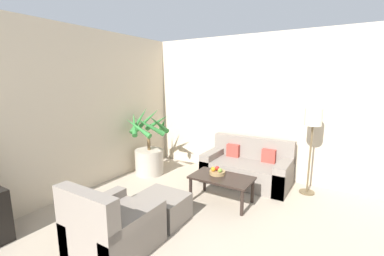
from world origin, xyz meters
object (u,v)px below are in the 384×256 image
object	(u,v)px
sofa_loveseat	(247,168)
orange_fruit	(213,169)
potted_palm	(149,152)
coffee_table	(222,180)
apple_green	(220,170)
fruit_bowl	(217,172)
armchair	(112,228)
apple_red	(217,168)
ottoman	(162,207)
floor_lamp	(313,124)

from	to	relation	value
sofa_loveseat	orange_fruit	size ratio (longest dim) A/B	20.76
potted_palm	coffee_table	world-z (taller)	potted_palm
apple_green	potted_palm	bearing A→B (deg)	169.09
fruit_bowl	armchair	xyz separation A→B (m)	(-0.43, -1.74, -0.17)
apple_red	ottoman	world-z (taller)	apple_red
floor_lamp	coffee_table	xyz separation A→B (m)	(-1.09, -1.03, -0.81)
potted_palm	apple_green	size ratio (longest dim) A/B	19.67
armchair	sofa_loveseat	bearing A→B (deg)	76.96
potted_palm	apple_red	world-z (taller)	potted_palm
apple_green	fruit_bowl	bearing A→B (deg)	148.42
apple_red	fruit_bowl	bearing A→B (deg)	-54.31
potted_palm	armchair	distance (m)	2.37
apple_red	orange_fruit	bearing A→B (deg)	-116.14
potted_palm	orange_fruit	distance (m)	1.63
sofa_loveseat	armchair	world-z (taller)	armchair
fruit_bowl	sofa_loveseat	bearing A→B (deg)	78.70
potted_palm	apple_green	distance (m)	1.73
orange_fruit	ottoman	distance (m)	0.99
fruit_bowl	ottoman	distance (m)	1.03
coffee_table	armchair	distance (m)	1.76
sofa_loveseat	potted_palm	bearing A→B (deg)	-161.88
fruit_bowl	floor_lamp	bearing A→B (deg)	38.96
coffee_table	orange_fruit	distance (m)	0.21
floor_lamp	potted_palm	bearing A→B (deg)	-166.55
sofa_loveseat	floor_lamp	world-z (taller)	floor_lamp
fruit_bowl	apple_red	world-z (taller)	apple_red
potted_palm	floor_lamp	world-z (taller)	floor_lamp
coffee_table	apple_red	world-z (taller)	apple_red
floor_lamp	apple_green	distance (m)	1.66
floor_lamp	armchair	distance (m)	3.28
sofa_loveseat	apple_green	world-z (taller)	sofa_loveseat
armchair	ottoman	world-z (taller)	armchair
potted_palm	apple_green	bearing A→B (deg)	-10.91
fruit_bowl	armchair	world-z (taller)	armchair
fruit_bowl	apple_red	xyz separation A→B (m)	(-0.01, 0.02, 0.06)
floor_lamp	ottoman	distance (m)	2.65
coffee_table	apple_red	distance (m)	0.20
armchair	fruit_bowl	bearing A→B (deg)	76.08
coffee_table	sofa_loveseat	bearing A→B (deg)	85.71
fruit_bowl	orange_fruit	distance (m)	0.10
coffee_table	orange_fruit	bearing A→B (deg)	176.16
sofa_loveseat	coffee_table	size ratio (longest dim) A/B	1.64
potted_palm	coffee_table	distance (m)	1.78
potted_palm	apple_red	xyz separation A→B (m)	(1.63, -0.27, 0.06)
armchair	orange_fruit	bearing A→B (deg)	77.14
coffee_table	fruit_bowl	distance (m)	0.15
coffee_table	fruit_bowl	size ratio (longest dim) A/B	3.75
potted_palm	orange_fruit	bearing A→B (deg)	-12.19
fruit_bowl	orange_fruit	world-z (taller)	orange_fruit
sofa_loveseat	apple_red	distance (m)	0.92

